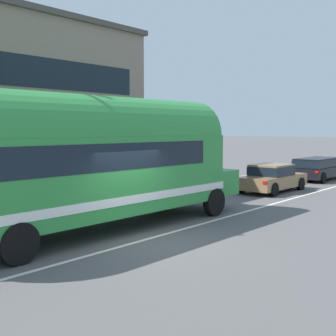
% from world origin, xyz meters
% --- Properties ---
extents(ground_plane, '(300.00, 300.00, 0.00)m').
position_xyz_m(ground_plane, '(0.00, 0.00, 0.00)').
color(ground_plane, '#565454').
extents(lane_markings, '(3.60, 80.00, 0.01)m').
position_xyz_m(lane_markings, '(-1.60, 12.00, 0.00)').
color(lane_markings, silver).
rests_on(lane_markings, ground).
extents(sidewalk_slab, '(2.59, 90.00, 0.15)m').
position_xyz_m(sidewalk_slab, '(-4.76, 10.00, 0.07)').
color(sidewalk_slab, gray).
rests_on(sidewalk_slab, ground).
extents(painted_bus, '(2.79, 12.24, 4.12)m').
position_xyz_m(painted_bus, '(-1.75, -0.50, 2.30)').
color(painted_bus, '#2D8C3D').
rests_on(painted_bus, ground).
extents(car_lead, '(1.92, 4.33, 1.37)m').
position_xyz_m(car_lead, '(-1.77, 11.23, 0.73)').
color(car_lead, olive).
rests_on(car_lead, ground).
extents(car_second, '(1.90, 4.71, 1.37)m').
position_xyz_m(car_second, '(-1.92, 17.54, 0.80)').
color(car_second, black).
rests_on(car_second, ground).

